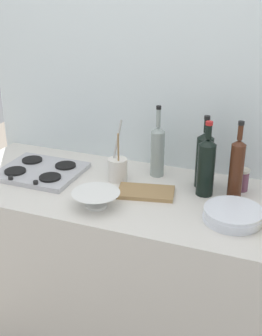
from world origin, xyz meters
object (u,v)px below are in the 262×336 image
(wine_bottle_mid_right, at_px, (158,150))
(wine_bottle_rightmost, at_px, (206,166))
(plate_stack, at_px, (233,215))
(mixing_bowl, at_px, (96,199))
(cutting_board, at_px, (146,192))
(wine_bottle_mid_left, at_px, (204,159))
(condiment_jar_rear, at_px, (242,180))
(utensil_crock, at_px, (118,169))
(stovetop_hob, at_px, (41,171))
(wine_bottle_leftmost, at_px, (237,168))

(wine_bottle_mid_right, height_order, wine_bottle_rightmost, wine_bottle_mid_right)
(plate_stack, distance_m, mixing_bowl, 0.59)
(wine_bottle_rightmost, relative_size, cutting_board, 1.36)
(wine_bottle_mid_left, xyz_separation_m, wine_bottle_rightmost, (0.03, -0.08, 0.00))
(wine_bottle_rightmost, height_order, condiment_jar_rear, wine_bottle_rightmost)
(utensil_crock, bearing_deg, wine_bottle_mid_right, 37.98)
(wine_bottle_mid_left, bearing_deg, mixing_bowl, -136.48)
(stovetop_hob, height_order, wine_bottle_rightmost, wine_bottle_rightmost)
(utensil_crock, height_order, cutting_board, utensil_crock)
(condiment_jar_rear, distance_m, cutting_board, 0.45)
(stovetop_hob, height_order, condiment_jar_rear, condiment_jar_rear)
(wine_bottle_mid_right, bearing_deg, wine_bottle_rightmost, -24.10)
(stovetop_hob, distance_m, wine_bottle_leftmost, 0.97)
(wine_bottle_rightmost, xyz_separation_m, utensil_crock, (-0.43, -0.01, -0.08))
(mixing_bowl, xyz_separation_m, utensil_crock, (-0.02, 0.28, 0.02))
(wine_bottle_mid_right, height_order, mixing_bowl, wine_bottle_mid_right)
(mixing_bowl, height_order, utensil_crock, utensil_crock)
(plate_stack, height_order, wine_bottle_leftmost, wine_bottle_leftmost)
(wine_bottle_mid_left, bearing_deg, cutting_board, -141.99)
(wine_bottle_leftmost, relative_size, cutting_board, 1.40)
(mixing_bowl, bearing_deg, wine_bottle_mid_left, 43.52)
(plate_stack, height_order, utensil_crock, utensil_crock)
(condiment_jar_rear, bearing_deg, cutting_board, -153.88)
(wine_bottle_mid_left, xyz_separation_m, mixing_bowl, (-0.39, -0.37, -0.10))
(wine_bottle_leftmost, bearing_deg, condiment_jar_rear, 76.34)
(wine_bottle_leftmost, bearing_deg, utensil_crock, -177.31)
(wine_bottle_leftmost, distance_m, wine_bottle_mid_right, 0.41)
(cutting_board, bearing_deg, wine_bottle_leftmost, 16.54)
(mixing_bowl, relative_size, utensil_crock, 0.70)
(utensil_crock, bearing_deg, plate_stack, -17.56)
(mixing_bowl, bearing_deg, stovetop_hob, 152.97)
(condiment_jar_rear, bearing_deg, plate_stack, -87.89)
(wine_bottle_mid_right, relative_size, wine_bottle_rightmost, 1.03)
(utensil_crock, distance_m, condiment_jar_rear, 0.59)
(cutting_board, bearing_deg, condiment_jar_rear, 26.12)
(wine_bottle_mid_right, xyz_separation_m, cutting_board, (0.02, -0.21, -0.13))
(wine_bottle_mid_right, bearing_deg, wine_bottle_mid_left, -8.99)
(stovetop_hob, height_order, cutting_board, stovetop_hob)
(utensil_crock, bearing_deg, mixing_bowl, -86.94)
(wine_bottle_rightmost, distance_m, mixing_bowl, 0.52)
(wine_bottle_leftmost, bearing_deg, cutting_board, -163.46)
(cutting_board, bearing_deg, wine_bottle_mid_left, 38.01)
(plate_stack, xyz_separation_m, condiment_jar_rear, (-0.01, 0.30, 0.03))
(wine_bottle_mid_right, bearing_deg, cutting_board, -85.41)
(wine_bottle_mid_left, height_order, wine_bottle_mid_right, wine_bottle_mid_right)
(wine_bottle_rightmost, bearing_deg, mixing_bowl, -145.35)
(condiment_jar_rear, height_order, cutting_board, condiment_jar_rear)
(condiment_jar_rear, bearing_deg, wine_bottle_mid_left, -172.82)
(stovetop_hob, relative_size, wine_bottle_mid_right, 1.11)
(wine_bottle_mid_right, distance_m, wine_bottle_rightmost, 0.29)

